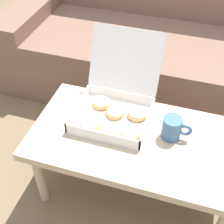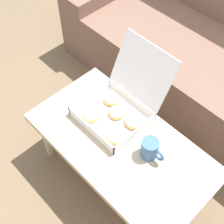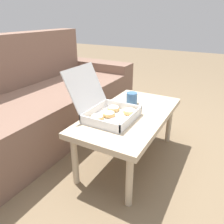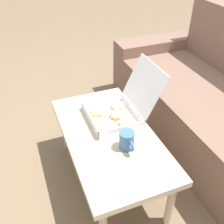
{
  "view_description": "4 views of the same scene",
  "coord_description": "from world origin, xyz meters",
  "views": [
    {
      "loc": [
        0.18,
        -1.06,
        1.46
      ],
      "look_at": [
        -0.14,
        -0.05,
        0.46
      ],
      "focal_mm": 50.0,
      "sensor_mm": 36.0,
      "label": 1
    },
    {
      "loc": [
        0.56,
        -0.73,
        1.76
      ],
      "look_at": [
        -0.14,
        -0.05,
        0.46
      ],
      "focal_mm": 50.0,
      "sensor_mm": 36.0,
      "label": 2
    },
    {
      "loc": [
        -1.36,
        -0.72,
        1.08
      ],
      "look_at": [
        -0.14,
        -0.05,
        0.46
      ],
      "focal_mm": 35.0,
      "sensor_mm": 36.0,
      "label": 3
    },
    {
      "loc": [
        1.12,
        -0.55,
        1.46
      ],
      "look_at": [
        -0.14,
        -0.05,
        0.46
      ],
      "focal_mm": 42.0,
      "sensor_mm": 36.0,
      "label": 4
    }
  ],
  "objects": [
    {
      "name": "couch",
      "position": [
        0.0,
        0.84,
        0.3
      ],
      "size": [
        2.25,
        0.87,
        0.92
      ],
      "color": "#7A5B4C",
      "rests_on": "ground_plane"
    },
    {
      "name": "coffee_table",
      "position": [
        0.0,
        -0.12,
        0.36
      ],
      "size": [
        0.98,
        0.52,
        0.41
      ],
      "color": "#C6B293",
      "rests_on": "ground_plane"
    },
    {
      "name": "pastry_box",
      "position": [
        -0.14,
        -0.01,
        0.46
      ],
      "size": [
        0.35,
        0.44,
        0.34
      ],
      "color": "white",
      "rests_on": "coffee_table"
    },
    {
      "name": "ground_plane",
      "position": [
        0.0,
        0.0,
        0.0
      ],
      "size": [
        12.0,
        12.0,
        0.0
      ],
      "primitive_type": "plane",
      "color": "#756047"
    },
    {
      "name": "coffee_mug",
      "position": [
        0.14,
        -0.07,
        0.46
      ],
      "size": [
        0.13,
        0.09,
        0.11
      ],
      "color": "#3D6693",
      "rests_on": "coffee_table"
    }
  ]
}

